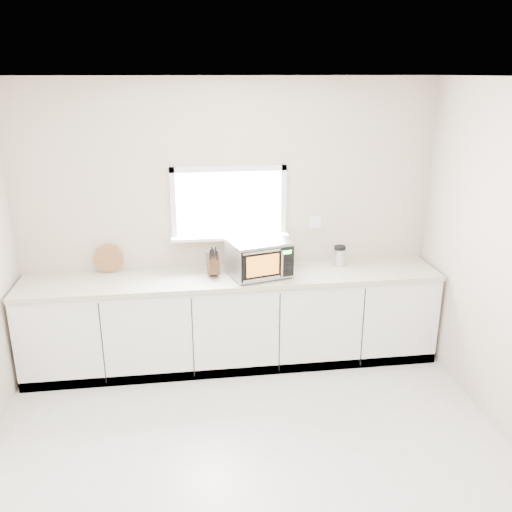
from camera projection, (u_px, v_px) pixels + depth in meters
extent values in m
plane|color=beige|center=(258.00, 483.00, 3.79)|extent=(4.00, 4.00, 0.00)
cube|color=#BDAB96|center=(229.00, 222.00, 5.23)|extent=(4.00, 0.02, 2.70)
cube|color=white|center=(229.00, 203.00, 5.15)|extent=(1.00, 0.02, 0.60)
cube|color=white|center=(230.00, 237.00, 5.19)|extent=(1.12, 0.16, 0.03)
cube|color=white|center=(228.00, 169.00, 5.03)|extent=(1.10, 0.04, 0.05)
cube|color=white|center=(230.00, 236.00, 5.24)|extent=(1.10, 0.04, 0.05)
cube|color=white|center=(173.00, 205.00, 5.07)|extent=(0.05, 0.04, 0.70)
cube|color=white|center=(283.00, 201.00, 5.21)|extent=(0.05, 0.04, 0.70)
cube|color=white|center=(315.00, 223.00, 5.34)|extent=(0.12, 0.01, 0.12)
cube|color=white|center=(233.00, 321.00, 5.24)|extent=(3.92, 0.60, 0.88)
cube|color=#BBB29A|center=(233.00, 277.00, 5.08)|extent=(3.92, 0.64, 0.04)
cylinder|color=black|center=(243.00, 284.00, 4.86)|extent=(0.03, 0.03, 0.02)
cylinder|color=black|center=(231.00, 272.00, 5.13)|extent=(0.03, 0.03, 0.02)
cylinder|color=black|center=(288.00, 277.00, 5.02)|extent=(0.03, 0.03, 0.02)
cylinder|color=black|center=(273.00, 266.00, 5.30)|extent=(0.03, 0.03, 0.02)
cube|color=silver|center=(259.00, 258.00, 5.02)|extent=(0.62, 0.53, 0.32)
cube|color=black|center=(268.00, 265.00, 4.84)|extent=(0.50, 0.14, 0.28)
cube|color=orange|center=(263.00, 266.00, 4.82)|extent=(0.30, 0.09, 0.19)
cylinder|color=silver|center=(282.00, 264.00, 4.87)|extent=(0.02, 0.02, 0.25)
cube|color=black|center=(286.00, 262.00, 4.90)|extent=(0.13, 0.04, 0.27)
cube|color=#19FF33|center=(287.00, 252.00, 4.87)|extent=(0.09, 0.03, 0.03)
cube|color=silver|center=(259.00, 241.00, 4.97)|extent=(0.62, 0.53, 0.01)
cube|color=#3F2616|center=(213.00, 263.00, 5.04)|extent=(0.12, 0.22, 0.25)
cube|color=black|center=(210.00, 255.00, 4.96)|extent=(0.02, 0.04, 0.09)
cube|color=black|center=(214.00, 253.00, 4.96)|extent=(0.02, 0.04, 0.09)
cube|color=black|center=(217.00, 255.00, 4.97)|extent=(0.02, 0.04, 0.09)
cube|color=black|center=(212.00, 251.00, 4.95)|extent=(0.02, 0.04, 0.09)
cube|color=black|center=(216.00, 251.00, 4.96)|extent=(0.02, 0.04, 0.09)
cylinder|color=olive|center=(108.00, 259.00, 5.12)|extent=(0.27, 0.07, 0.27)
cylinder|color=silver|center=(339.00, 257.00, 5.32)|extent=(0.12, 0.12, 0.16)
cylinder|color=black|center=(340.00, 247.00, 5.28)|extent=(0.12, 0.12, 0.04)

